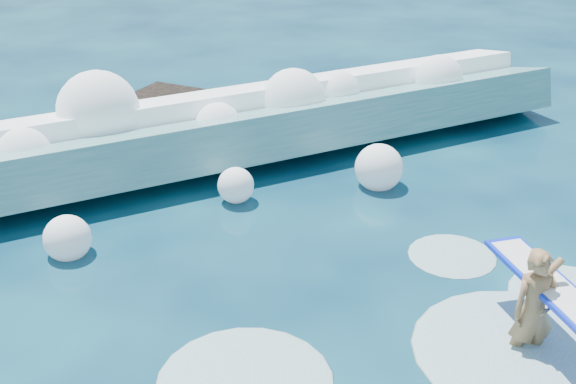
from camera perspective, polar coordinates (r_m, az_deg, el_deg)
name	(u,v)px	position (r m, az deg, el deg)	size (l,w,h in m)	color
ground	(258,339)	(10.83, -2.35, -11.50)	(200.00, 200.00, 0.00)	#07203B
breaking_wave	(158,141)	(16.24, -10.22, 3.96)	(20.12, 3.06, 1.73)	teal
rock_cluster	(33,154)	(16.71, -19.50, 2.84)	(8.30, 3.32, 1.36)	black
surfer_with_board	(537,305)	(10.84, 19.11, -8.45)	(1.25, 3.06, 1.92)	#9A6E47
wave_spray	(119,129)	(15.76, -13.22, 4.89)	(15.67, 5.10, 2.35)	white
surf_foam	(478,351)	(10.94, 14.78, -12.05)	(8.87, 5.64, 0.16)	silver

